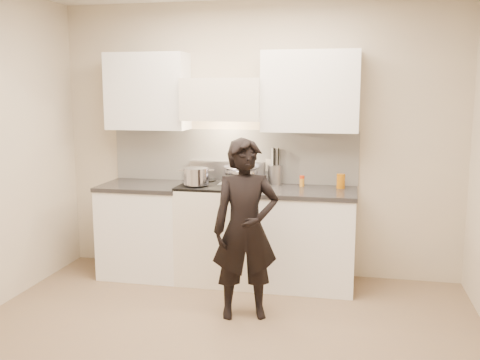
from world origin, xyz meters
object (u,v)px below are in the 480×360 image
Objects in this scene: wok at (241,171)px; stove at (221,231)px; person at (245,229)px; counter_right at (306,238)px; utensil_crock at (275,173)px.

stove is at bearing -140.16° from wok.
person is at bearing -63.68° from stove.
counter_right is (0.83, 0.00, -0.01)m from stove.
person is at bearing -94.27° from utensil_crock.
stove is 2.66× the size of utensil_crock.
wok is (-0.66, 0.14, 0.59)m from counter_right.
person is (-0.42, -0.83, 0.27)m from counter_right.
utensil_crock reaches higher than stove.
counter_right is 0.71m from utensil_crock.
stove is at bearing 99.18° from person.
wok is at bearing 39.84° from stove.
person is (0.24, -0.97, -0.32)m from wok.
wok reaches higher than stove.
utensil_crock reaches higher than counter_right.
counter_right is 0.90m from wok.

